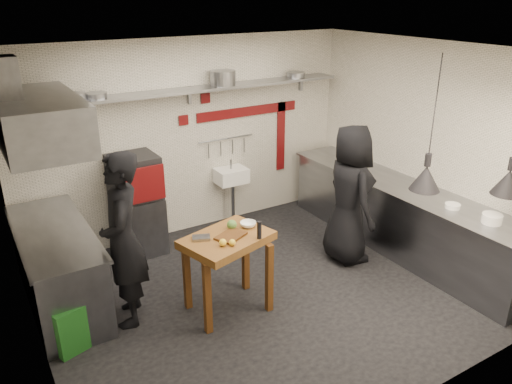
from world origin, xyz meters
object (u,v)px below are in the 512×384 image
green_bin (67,328)px  chef_left (123,240)px  combi_oven (134,177)px  prep_table (228,273)px  oven_stand (139,225)px  chef_right (349,195)px

green_bin → chef_left: 1.01m
combi_oven → prep_table: size_ratio=0.65×
oven_stand → green_bin: 2.05m
green_bin → prep_table: size_ratio=0.54×
green_bin → chef_right: bearing=-0.4°
prep_table → chef_left: size_ratio=0.48×
combi_oven → green_bin: size_ratio=1.20×
oven_stand → green_bin: oven_stand is taller
oven_stand → green_bin: (-1.30, -1.57, -0.15)m
green_bin → chef_right: (3.61, -0.03, 0.67)m
oven_stand → chef_left: bearing=-114.5°
green_bin → prep_table: prep_table is taller
green_bin → oven_stand: bearing=50.4°
combi_oven → chef_right: chef_right is taller
green_bin → combi_oven: bearing=50.8°
chef_left → chef_right: 2.91m
oven_stand → green_bin: bearing=-130.8°
green_bin → prep_table: bearing=-7.9°
oven_stand → combi_oven: combi_oven is taller
prep_table → chef_right: bearing=-9.1°
oven_stand → chef_left: (-0.60, -1.40, 0.56)m
chef_right → chef_left: bearing=98.3°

